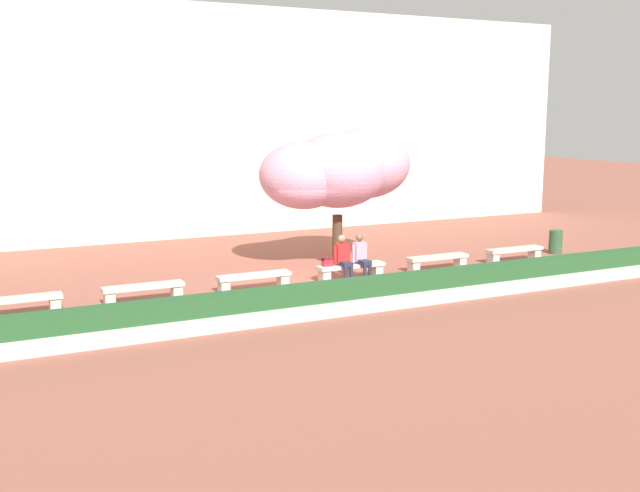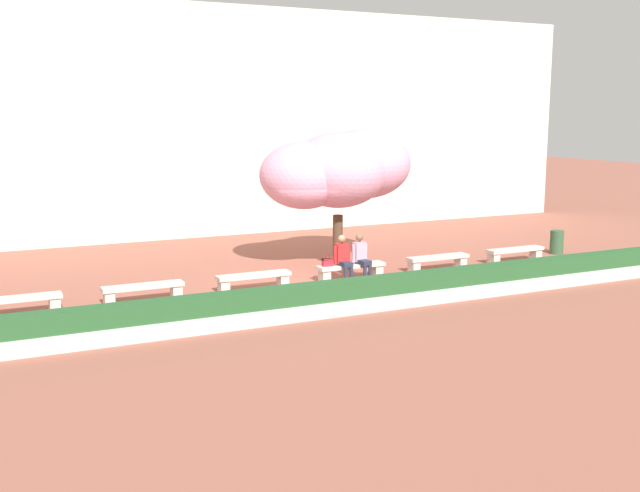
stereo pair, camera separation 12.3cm
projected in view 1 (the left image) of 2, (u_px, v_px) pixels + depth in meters
name	position (u px, v px, depth m)	size (l,w,h in m)	color
ground_plane	(304.00, 285.00, 20.40)	(100.00, 100.00, 0.00)	#8E5142
building_facade	(186.00, 122.00, 29.34)	(33.15, 4.00, 8.59)	beige
stone_bench_west_end	(17.00, 303.00, 17.19)	(2.00, 0.43, 0.45)	#BCB7AD
stone_bench_near_west	(143.00, 290.00, 18.45)	(2.00, 0.43, 0.45)	#BCB7AD
stone_bench_center	(254.00, 279.00, 19.71)	(2.00, 0.43, 0.45)	#BCB7AD
stone_bench_near_east	(351.00, 269.00, 20.97)	(2.00, 0.43, 0.45)	#BCB7AD
stone_bench_east_end	(437.00, 260.00, 22.23)	(2.00, 0.43, 0.45)	#BCB7AD
stone_bench_far_east	(514.00, 252.00, 23.49)	(2.00, 0.43, 0.45)	#BCB7AD
person_seated_left	(343.00, 256.00, 20.74)	(0.51, 0.68, 1.29)	black
person_seated_right	(361.00, 255.00, 20.98)	(0.51, 0.71, 1.29)	black
handbag	(328.00, 262.00, 20.63)	(0.30, 0.15, 0.34)	#A3232D
cherry_tree_main	(338.00, 169.00, 22.39)	(4.83, 3.16, 4.17)	#473323
planter_hedge_foreground	(360.00, 296.00, 17.57)	(20.86, 0.50, 0.80)	#BCB7AD
trash_bin	(555.00, 242.00, 24.92)	(0.44, 0.44, 0.78)	#2D5133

